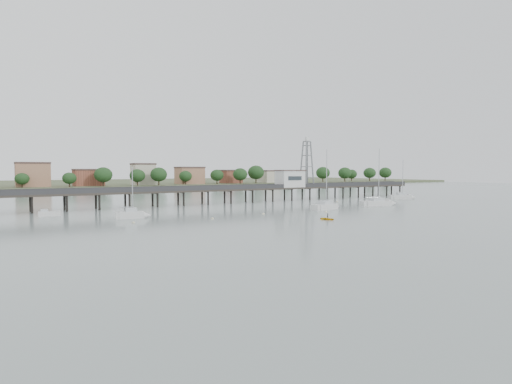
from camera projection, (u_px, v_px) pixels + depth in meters
ground_plane at (391, 230)px, 66.50m from camera, size 500.00×500.00×0.00m
pier at (217, 190)px, 117.05m from camera, size 150.00×5.00×5.50m
pier_building at (290, 179)px, 130.17m from camera, size 8.40×5.40×5.30m
lattice_tower at (307, 164)px, 133.39m from camera, size 3.20×3.20×15.50m
sailboat_c at (329, 206)px, 101.41m from camera, size 9.44×4.50×14.92m
sailboat_d at (382, 203)px, 111.55m from camera, size 10.07×5.05×15.85m
sailboat_e at (405, 197)px, 136.57m from camera, size 8.18×5.52×13.17m
sailboat_b at (135, 215)px, 82.40m from camera, size 6.32×2.76×10.30m
white_tender at (49, 214)px, 86.05m from camera, size 4.20×2.03×1.59m
yellow_dinghy at (328, 220)px, 80.00m from camera, size 2.13×1.13×2.86m
dinghy_occupant at (328, 220)px, 80.00m from camera, size 0.60×1.03×0.23m
mooring_buoys at (266, 212)px, 92.88m from camera, size 65.08×21.91×0.39m
far_shore at (88, 183)px, 269.28m from camera, size 500.00×170.00×10.40m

